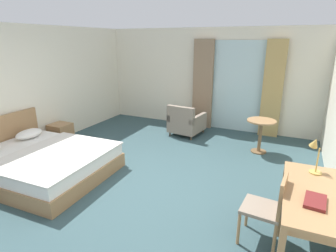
{
  "coord_description": "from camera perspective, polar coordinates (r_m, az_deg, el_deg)",
  "views": [
    {
      "loc": [
        2.17,
        -3.43,
        2.28
      ],
      "look_at": [
        0.39,
        0.33,
        0.97
      ],
      "focal_mm": 29.05,
      "sensor_mm": 36.0,
      "label": 1
    }
  ],
  "objects": [
    {
      "name": "ground",
      "position": [
        4.68,
        -6.2,
        -12.44
      ],
      "size": [
        6.33,
        7.76,
        0.1
      ],
      "primitive_type": "cube",
      "color": "#334C51"
    },
    {
      "name": "wall_back",
      "position": [
        7.44,
        8.25,
        9.8
      ],
      "size": [
        5.93,
        0.12,
        2.6
      ],
      "primitive_type": "cube",
      "color": "silver",
      "rests_on": "ground"
    },
    {
      "name": "wall_left",
      "position": [
        6.2,
        -30.4,
        6.04
      ],
      "size": [
        0.12,
        7.36,
        2.6
      ],
      "primitive_type": "cube",
      "color": "silver",
      "rests_on": "ground"
    },
    {
      "name": "balcony_glass_door",
      "position": [
        7.19,
        14.2,
        7.93
      ],
      "size": [
        1.29,
        0.02,
        2.29
      ],
      "primitive_type": "cube",
      "color": "silver",
      "rests_on": "ground"
    },
    {
      "name": "curtain_panel_left",
      "position": [
        7.31,
        7.32,
        8.58
      ],
      "size": [
        0.52,
        0.1,
        2.31
      ],
      "primitive_type": "cube",
      "color": "#897056",
      "rests_on": "ground"
    },
    {
      "name": "curtain_panel_right",
      "position": [
        6.98,
        21.06,
        7.14
      ],
      "size": [
        0.46,
        0.1,
        2.31
      ],
      "primitive_type": "cube",
      "color": "tan",
      "rests_on": "ground"
    },
    {
      "name": "bed",
      "position": [
        5.3,
        -25.22,
        -6.76
      ],
      "size": [
        2.31,
        1.92,
        0.92
      ],
      "color": "#9E754C",
      "rests_on": "ground"
    },
    {
      "name": "nightstand",
      "position": [
        6.72,
        -21.55,
        -1.48
      ],
      "size": [
        0.43,
        0.43,
        0.46
      ],
      "color": "#9E754C",
      "rests_on": "ground"
    },
    {
      "name": "writing_desk",
      "position": [
        3.37,
        28.27,
        -13.46
      ],
      "size": [
        0.66,
        1.44,
        0.75
      ],
      "color": "#9E754C",
      "rests_on": "ground"
    },
    {
      "name": "desk_chair",
      "position": [
        3.4,
        20.47,
        -15.41
      ],
      "size": [
        0.46,
        0.45,
        0.88
      ],
      "color": "gray",
      "rests_on": "ground"
    },
    {
      "name": "desk_lamp",
      "position": [
        3.72,
        28.49,
        -4.48
      ],
      "size": [
        0.19,
        0.21,
        0.43
      ],
      "color": "tan",
      "rests_on": "writing_desk"
    },
    {
      "name": "closed_book",
      "position": [
        3.13,
        28.49,
        -13.69
      ],
      "size": [
        0.22,
        0.33,
        0.03
      ],
      "primitive_type": "cube",
      "rotation": [
        0.0,
        0.0,
        -0.1
      ],
      "color": "maroon",
      "rests_on": "writing_desk"
    },
    {
      "name": "armchair_by_window",
      "position": [
        6.8,
        3.78,
        0.73
      ],
      "size": [
        0.81,
        0.87,
        0.78
      ],
      "color": "gray",
      "rests_on": "ground"
    },
    {
      "name": "round_cafe_table",
      "position": [
        5.98,
        18.89,
        -0.6
      ],
      "size": [
        0.59,
        0.59,
        0.71
      ],
      "color": "#9E754C",
      "rests_on": "ground"
    }
  ]
}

